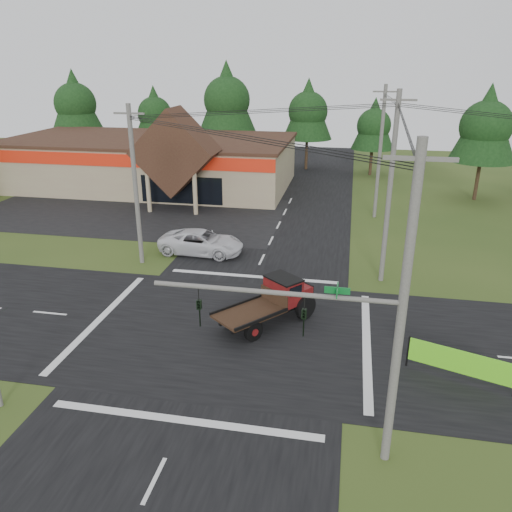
# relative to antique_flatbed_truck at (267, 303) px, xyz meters

# --- Properties ---
(ground) EXTENTS (120.00, 120.00, 0.00)m
(ground) POSITION_rel_antique_flatbed_truck_xyz_m (-1.86, -1.16, -1.18)
(ground) COLOR #2E4418
(ground) RESTS_ON ground
(road_ns) EXTENTS (12.00, 120.00, 0.02)m
(road_ns) POSITION_rel_antique_flatbed_truck_xyz_m (-1.86, -1.16, -1.17)
(road_ns) COLOR black
(road_ns) RESTS_ON ground
(road_ew) EXTENTS (120.00, 12.00, 0.02)m
(road_ew) POSITION_rel_antique_flatbed_truck_xyz_m (-1.86, -1.16, -1.17)
(road_ew) COLOR black
(road_ew) RESTS_ON ground
(parking_apron) EXTENTS (28.00, 14.00, 0.02)m
(parking_apron) POSITION_rel_antique_flatbed_truck_xyz_m (-15.86, 17.84, -1.17)
(parking_apron) COLOR black
(parking_apron) RESTS_ON ground
(cvs_building) EXTENTS (30.40, 18.20, 9.19)m
(cvs_building) POSITION_rel_antique_flatbed_truck_xyz_m (-17.56, 28.41, 1.60)
(cvs_building) COLOR tan
(cvs_building) RESTS_ON ground
(traffic_signal_mast) EXTENTS (8.12, 0.24, 7.00)m
(traffic_signal_mast) POSITION_rel_antique_flatbed_truck_xyz_m (3.96, -8.66, 3.24)
(traffic_signal_mast) COLOR #595651
(traffic_signal_mast) RESTS_ON ground
(utility_pole_nr) EXTENTS (2.00, 0.30, 11.00)m
(utility_pole_nr) POSITION_rel_antique_flatbed_truck_xyz_m (5.64, -8.66, 4.46)
(utility_pole_nr) COLOR #595651
(utility_pole_nr) RESTS_ON ground
(utility_pole_nw) EXTENTS (2.00, 0.30, 10.50)m
(utility_pole_nw) POSITION_rel_antique_flatbed_truck_xyz_m (-9.86, 6.84, 4.20)
(utility_pole_nw) COLOR #595651
(utility_pole_nw) RESTS_ON ground
(utility_pole_ne) EXTENTS (2.00, 0.30, 11.50)m
(utility_pole_ne) POSITION_rel_antique_flatbed_truck_xyz_m (6.14, 6.84, 4.71)
(utility_pole_ne) COLOR #595651
(utility_pole_ne) RESTS_ON ground
(utility_pole_n) EXTENTS (2.00, 0.30, 11.20)m
(utility_pole_n) POSITION_rel_antique_flatbed_truck_xyz_m (6.14, 20.84, 4.56)
(utility_pole_n) COLOR #595651
(utility_pole_n) RESTS_ON ground
(tree_row_a) EXTENTS (6.72, 6.72, 12.12)m
(tree_row_a) POSITION_rel_antique_flatbed_truck_xyz_m (-31.86, 38.84, 6.87)
(tree_row_a) COLOR #332316
(tree_row_a) RESTS_ON ground
(tree_row_b) EXTENTS (5.60, 5.60, 10.10)m
(tree_row_b) POSITION_rel_antique_flatbed_truck_xyz_m (-21.86, 40.84, 5.52)
(tree_row_b) COLOR #332316
(tree_row_b) RESTS_ON ground
(tree_row_c) EXTENTS (7.28, 7.28, 13.13)m
(tree_row_c) POSITION_rel_antique_flatbed_truck_xyz_m (-11.86, 39.84, 7.54)
(tree_row_c) COLOR #332316
(tree_row_c) RESTS_ON ground
(tree_row_d) EXTENTS (6.16, 6.16, 11.11)m
(tree_row_d) POSITION_rel_antique_flatbed_truck_xyz_m (-1.86, 40.84, 6.19)
(tree_row_d) COLOR #332316
(tree_row_d) RESTS_ON ground
(tree_row_e) EXTENTS (5.04, 5.04, 9.09)m
(tree_row_e) POSITION_rel_antique_flatbed_truck_xyz_m (6.14, 38.84, 4.85)
(tree_row_e) COLOR #332316
(tree_row_e) RESTS_ON ground
(tree_side_ne) EXTENTS (6.16, 6.16, 11.11)m
(tree_side_ne) POSITION_rel_antique_flatbed_truck_xyz_m (16.14, 28.84, 6.19)
(tree_side_ne) COLOR #332316
(tree_side_ne) RESTS_ON ground
(antique_flatbed_truck) EXTENTS (5.29, 5.72, 2.37)m
(antique_flatbed_truck) POSITION_rel_antique_flatbed_truck_xyz_m (0.00, 0.00, 0.00)
(antique_flatbed_truck) COLOR #540C0E
(antique_flatbed_truck) RESTS_ON ground
(roadside_banner) EXTENTS (4.28, 1.63, 1.53)m
(roadside_banner) POSITION_rel_antique_flatbed_truck_xyz_m (8.95, -3.44, -0.42)
(roadside_banner) COLOR #63D71C
(roadside_banner) RESTS_ON ground
(white_pickup) EXTENTS (6.12, 3.04, 1.67)m
(white_pickup) POSITION_rel_antique_flatbed_truck_xyz_m (-6.33, 9.32, -0.35)
(white_pickup) COLOR silver
(white_pickup) RESTS_ON ground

